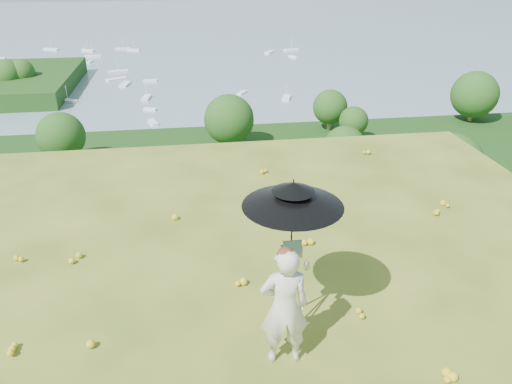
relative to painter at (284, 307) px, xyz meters
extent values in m
plane|color=#48651D|center=(-0.07, 1.62, -0.88)|extent=(14.00, 14.00, 0.00)
cube|color=#12350E|center=(-0.07, 36.62, -29.88)|extent=(140.00, 56.00, 22.00)
cube|color=#6A6254|center=(-0.07, 76.62, -36.88)|extent=(170.00, 28.00, 8.00)
plane|color=gray|center=(-0.07, 241.62, -34.88)|extent=(700.00, 700.00, 0.00)
imported|color=silver|center=(0.00, 0.00, 0.00)|extent=(0.66, 0.45, 1.77)
camera|label=1|loc=(-1.11, -5.05, 4.16)|focal=35.00mm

